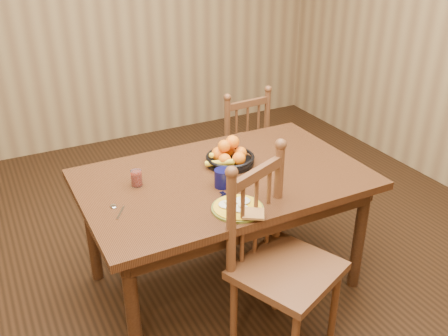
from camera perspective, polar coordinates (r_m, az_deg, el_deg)
name	(u,v)px	position (r m, az deg, el deg)	size (l,w,h in m)	color
room	(224,72)	(2.59, 0.00, 10.89)	(4.52, 5.02, 2.72)	black
dining_table	(224,189)	(2.86, 0.00, -2.41)	(1.60, 1.00, 0.75)	black
chair_far	(237,148)	(3.86, 1.44, 2.32)	(0.45, 0.44, 0.94)	#4B2E16
chair_near	(280,263)	(2.56, 6.43, -10.76)	(0.62, 0.60, 1.05)	#4B2E16
breakfast_plate	(238,208)	(2.50, 1.65, -4.56)	(0.26, 0.31, 0.04)	#59601E
fork	(227,199)	(2.59, 0.33, -3.56)	(0.04, 0.18, 0.00)	silver
spoon	(116,208)	(2.57, -12.26, -4.51)	(0.07, 0.15, 0.01)	silver
coffee_mug	(223,178)	(2.69, -0.08, -1.13)	(0.13, 0.09, 0.10)	#090A35
juice_glass	(137,178)	(2.74, -9.97, -1.19)	(0.06, 0.06, 0.09)	silver
fruit_bowl	(230,156)	(2.93, 0.64, 1.39)	(0.29, 0.29, 0.17)	black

